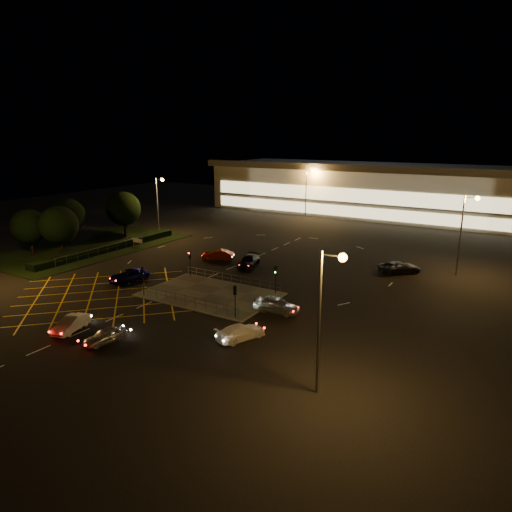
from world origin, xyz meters
The scene contains 26 objects.
ground centered at (0.00, 0.00, 0.00)m, with size 180.00×180.00×0.00m, color black.
pedestrian_island centered at (2.00, -2.00, 0.06)m, with size 14.00×9.00×0.12m, color #4C4944.
grass_verge centered at (-28.00, 6.00, 0.04)m, with size 18.00×30.00×0.08m, color black.
hedge centered at (-23.00, 6.00, 0.50)m, with size 2.00×26.00×1.00m, color black.
supermarket centered at (0.00, 61.95, 5.31)m, with size 72.00×26.50×10.50m.
streetlight_se centered at (20.44, -14.00, 6.56)m, with size 1.78×0.56×10.03m.
streetlight_nw centered at (-23.56, 18.00, 6.56)m, with size 1.78×0.56×10.03m.
streetlight_ne centered at (24.44, 20.00, 6.56)m, with size 1.78×0.56×10.03m.
streetlight_far_left centered at (-9.56, 48.00, 6.56)m, with size 1.78×0.56×10.03m.
signal_sw centered at (-4.00, -5.99, 2.37)m, with size 0.28×0.30×3.15m.
signal_se centered at (8.00, -5.99, 2.37)m, with size 0.28×0.30×3.15m.
signal_nw centered at (-4.00, 1.99, 2.37)m, with size 0.28×0.30×3.15m.
signal_ne centered at (8.00, 1.99, 2.37)m, with size 0.28×0.30×3.15m.
tree_a centered at (-30.00, -2.00, 4.33)m, with size 5.04×5.04×6.86m.
tree_b centered at (-32.00, 6.00, 4.64)m, with size 5.40×5.40×7.35m.
tree_c centered at (-28.00, 14.00, 4.95)m, with size 5.76×5.76×7.84m.
tree_d centered at (-34.00, 20.00, 4.02)m, with size 4.68×4.68×6.37m.
tree_e centered at (-26.00, 0.00, 4.64)m, with size 5.40×5.40×7.35m.
car_near_silver centered at (1.54, -16.14, 0.62)m, with size 1.47×3.66×1.25m, color silver.
car_queue_white centered at (-2.99, -16.06, 0.66)m, with size 1.39×4.00×1.32m, color white.
car_left_blue centered at (-9.33, -3.14, 0.68)m, with size 2.27×4.93×1.37m, color #100D53.
car_far_dkgrey centered at (-0.27, 9.69, 0.74)m, with size 2.06×5.07×1.47m, color black.
car_right_silver centered at (10.63, -2.65, 0.78)m, with size 1.85×4.60×1.57m, color #B7BABF.
car_circ_red centered at (-5.78, 10.28, 0.73)m, with size 1.54×4.43×1.46m, color maroon.
car_east_grey centered at (17.71, 17.08, 0.73)m, with size 2.43×5.28×1.47m, color black.
car_approach_white centered at (10.98, -9.63, 0.66)m, with size 1.84×4.52×1.31m, color white.
Camera 1 is at (30.83, -39.90, 17.05)m, focal length 32.00 mm.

